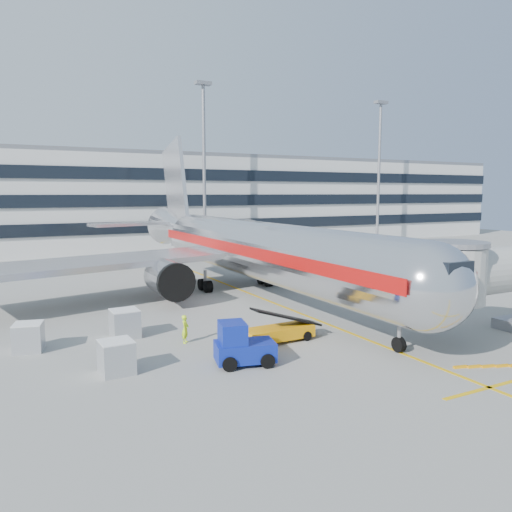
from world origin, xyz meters
name	(u,v)px	position (x,y,z in m)	size (l,w,h in m)	color
ground	(319,321)	(0.00, 0.00, 0.00)	(180.00, 180.00, 0.00)	gray
lead_in_line	(255,296)	(0.00, 10.00, 0.01)	(0.25, 70.00, 0.01)	#DAA40B
stop_bar	(489,388)	(0.00, -14.00, 0.01)	(6.00, 0.25, 0.01)	#DAA40B
main_jet	(247,247)	(0.00, 11.72, 4.23)	(50.95, 48.70, 16.06)	silver
terminal	(127,201)	(0.00, 57.95, 7.80)	(150.00, 24.25, 15.60)	silver
light_mast_centre	(204,154)	(8.00, 42.00, 14.88)	(2.40, 1.20, 25.45)	gray
light_mast_east	(379,161)	(42.00, 42.00, 14.88)	(2.40, 1.20, 25.45)	gray
belt_loader	(278,331)	(-5.14, -2.96, 0.64)	(4.74, 1.83, 2.26)	orange
baggage_tug	(241,346)	(-9.01, -5.68, 1.03)	(3.48, 2.63, 2.36)	navy
cargo_container_left	(125,323)	(-13.34, 2.38, 0.90)	(1.70, 1.70, 1.79)	#B1B4B8
cargo_container_right	(28,337)	(-18.96, 2.13, 0.84)	(1.89, 1.89, 1.67)	#B1B4B8
cargo_container_front	(116,357)	(-15.21, -3.91, 0.86)	(1.69, 1.69, 1.71)	#B1B4B8
ramp_worker	(185,329)	(-10.33, -0.56, 0.87)	(0.63, 0.42, 1.74)	#CAFF1A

